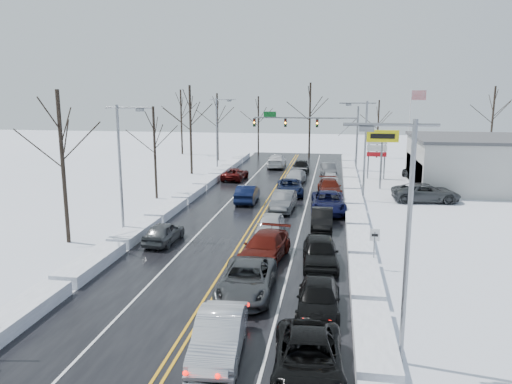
% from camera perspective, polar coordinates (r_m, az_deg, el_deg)
% --- Properties ---
extents(ground, '(160.00, 160.00, 0.00)m').
position_cam_1_polar(ground, '(37.34, -0.29, -3.86)').
color(ground, silver).
rests_on(ground, ground).
extents(road_surface, '(14.00, 84.00, 0.01)m').
position_cam_1_polar(road_surface, '(39.25, 0.19, -3.09)').
color(road_surface, black).
rests_on(road_surface, ground).
extents(snow_bank_left, '(1.58, 72.00, 0.68)m').
position_cam_1_polar(snow_bank_left, '(41.08, -10.35, -2.62)').
color(snow_bank_left, white).
rests_on(snow_bank_left, ground).
extents(snow_bank_right, '(1.58, 72.00, 0.68)m').
position_cam_1_polar(snow_bank_right, '(38.85, 11.35, -3.48)').
color(snow_bank_right, white).
rests_on(snow_bank_right, ground).
extents(traffic_signal_mast, '(13.28, 0.39, 8.00)m').
position_cam_1_polar(traffic_signal_mast, '(63.70, 6.94, 7.49)').
color(traffic_signal_mast, slate).
rests_on(traffic_signal_mast, ground).
extents(tires_plus_sign, '(3.20, 0.34, 6.00)m').
position_cam_1_polar(tires_plus_sign, '(51.95, 14.23, 5.76)').
color(tires_plus_sign, slate).
rests_on(tires_plus_sign, ground).
extents(used_vehicles_sign, '(2.20, 0.22, 4.65)m').
position_cam_1_polar(used_vehicles_sign, '(58.08, 13.65, 4.71)').
color(used_vehicles_sign, slate).
rests_on(used_vehicles_sign, ground).
extents(speed_limit_sign, '(0.55, 0.09, 2.35)m').
position_cam_1_polar(speed_limit_sign, '(28.84, 13.39, -5.51)').
color(speed_limit_sign, slate).
rests_on(speed_limit_sign, ground).
extents(flagpole, '(1.87, 1.20, 10.00)m').
position_cam_1_polar(flagpole, '(66.29, 17.29, 7.60)').
color(flagpole, silver).
rests_on(flagpole, ground).
extents(streetlight_se, '(3.20, 0.25, 9.00)m').
position_cam_1_polar(streetlight_se, '(18.28, 16.45, -3.62)').
color(streetlight_se, slate).
rests_on(streetlight_se, ground).
extents(streetlight_ne, '(3.20, 0.25, 9.00)m').
position_cam_1_polar(streetlight_ne, '(45.81, 12.14, 5.52)').
color(streetlight_ne, slate).
rests_on(streetlight_ne, ground).
extents(streetlight_sw, '(3.20, 0.25, 9.00)m').
position_cam_1_polar(streetlight_sw, '(34.86, -15.01, 3.54)').
color(streetlight_sw, slate).
rests_on(streetlight_sw, ground).
extents(streetlight_nw, '(3.20, 0.25, 9.00)m').
position_cam_1_polar(streetlight_nw, '(61.35, -4.33, 7.23)').
color(streetlight_nw, slate).
rests_on(streetlight_nw, ground).
extents(tree_left_b, '(4.00, 4.00, 10.00)m').
position_cam_1_polar(tree_left_b, '(34.37, -21.43, 5.84)').
color(tree_left_b, '#2D231C').
rests_on(tree_left_b, ground).
extents(tree_left_c, '(3.40, 3.40, 8.50)m').
position_cam_1_polar(tree_left_c, '(46.66, -11.56, 6.43)').
color(tree_left_c, '#2D231C').
rests_on(tree_left_c, ground).
extents(tree_left_d, '(4.20, 4.20, 10.50)m').
position_cam_1_polar(tree_left_d, '(60.04, -7.53, 9.00)').
color(tree_left_d, '#2D231C').
rests_on(tree_left_d, ground).
extents(tree_left_e, '(3.80, 3.80, 9.50)m').
position_cam_1_polar(tree_left_e, '(71.56, -4.45, 8.91)').
color(tree_left_e, '#2D231C').
rests_on(tree_left_e, ground).
extents(tree_far_a, '(4.00, 4.00, 10.00)m').
position_cam_1_polar(tree_far_a, '(79.25, -8.56, 9.33)').
color(tree_far_a, '#2D231C').
rests_on(tree_far_a, ground).
extents(tree_far_b, '(3.60, 3.60, 9.00)m').
position_cam_1_polar(tree_far_b, '(77.51, 0.27, 8.89)').
color(tree_far_b, '#2D231C').
rests_on(tree_far_b, ground).
extents(tree_far_c, '(4.40, 4.40, 11.00)m').
position_cam_1_polar(tree_far_c, '(74.64, 6.20, 9.79)').
color(tree_far_c, '#2D231C').
rests_on(tree_far_c, ground).
extents(tree_far_d, '(3.40, 3.40, 8.50)m').
position_cam_1_polar(tree_far_d, '(76.36, 13.82, 8.26)').
color(tree_far_d, '#2D231C').
rests_on(tree_far_d, ground).
extents(tree_far_e, '(4.20, 4.20, 10.50)m').
position_cam_1_polar(tree_far_e, '(79.69, 25.51, 8.61)').
color(tree_far_e, '#2D231C').
rests_on(tree_far_e, ground).
extents(queued_car_1, '(2.14, 5.10, 1.64)m').
position_cam_1_polar(queued_car_1, '(20.09, -4.22, -18.15)').
color(queued_car_1, '#ACAFB5').
rests_on(queued_car_1, ground).
extents(queued_car_2, '(2.76, 5.71, 1.57)m').
position_cam_1_polar(queued_car_2, '(25.26, -1.08, -11.62)').
color(queued_car_2, '#383A3C').
rests_on(queued_car_2, ground).
extents(queued_car_3, '(2.96, 5.78, 1.61)m').
position_cam_1_polar(queued_car_3, '(30.01, 1.02, -7.78)').
color(queued_car_3, '#4C100A').
rests_on(queued_car_3, ground).
extents(queued_car_4, '(1.87, 4.49, 1.52)m').
position_cam_1_polar(queued_car_4, '(34.84, 1.64, -5.01)').
color(queued_car_4, '#BDBDC0').
rests_on(queued_car_4, ground).
extents(queued_car_5, '(1.97, 5.00, 1.62)m').
position_cam_1_polar(queued_car_5, '(42.03, 3.12, -2.12)').
color(queued_car_5, '#444649').
rests_on(queued_car_5, ground).
extents(queued_car_6, '(3.07, 5.60, 1.49)m').
position_cam_1_polar(queued_car_6, '(48.39, 3.89, -0.30)').
color(queued_car_6, black).
rests_on(queued_car_6, ground).
extents(queued_car_7, '(2.46, 4.97, 1.39)m').
position_cam_1_polar(queued_car_7, '(54.38, 4.51, 1.02)').
color(queued_car_7, '#A7AAAF').
rests_on(queued_car_7, ground).
extents(queued_car_8, '(2.04, 4.75, 1.60)m').
position_cam_1_polar(queued_car_8, '(61.09, 5.11, 2.18)').
color(queued_car_8, black).
rests_on(queued_car_8, ground).
extents(queued_car_10, '(2.80, 5.50, 1.49)m').
position_cam_1_polar(queued_car_10, '(18.81, 5.95, -20.43)').
color(queued_car_10, black).
rests_on(queued_car_10, ground).
extents(queued_car_11, '(1.99, 4.78, 1.38)m').
position_cam_1_polar(queued_car_11, '(23.50, 7.11, -13.57)').
color(queued_car_11, black).
rests_on(queued_car_11, ground).
extents(queued_car_12, '(2.33, 5.09, 1.69)m').
position_cam_1_polar(queued_car_12, '(29.29, 7.30, -8.37)').
color(queued_car_12, black).
rests_on(queued_car_12, ground).
extents(queued_car_13, '(1.57, 4.38, 1.44)m').
position_cam_1_polar(queued_car_13, '(36.97, 7.54, -4.13)').
color(queued_car_13, black).
rests_on(queued_car_13, ground).
extents(queued_car_14, '(3.09, 6.15, 1.67)m').
position_cam_1_polar(queued_car_14, '(41.90, 8.23, -2.27)').
color(queued_car_14, black).
rests_on(queued_car_14, ground).
extents(queued_car_15, '(2.60, 5.40, 1.52)m').
position_cam_1_polar(queued_car_15, '(48.53, 8.37, -0.36)').
color(queued_car_15, '#461009').
rests_on(queued_car_15, ground).
extents(queued_car_16, '(1.68, 4.11, 1.40)m').
position_cam_1_polar(queued_car_16, '(53.24, 8.46, 0.70)').
color(queued_car_16, silver).
rests_on(queued_car_16, ground).
extents(queued_car_17, '(2.16, 4.68, 1.49)m').
position_cam_1_polar(queued_car_17, '(59.52, 8.25, 1.85)').
color(queued_car_17, '#3E4043').
rests_on(queued_car_17, ground).
extents(oncoming_car_0, '(1.76, 4.85, 1.59)m').
position_cam_1_polar(oncoming_car_0, '(45.05, -0.99, -1.17)').
color(oncoming_car_0, black).
rests_on(oncoming_car_0, ground).
extents(oncoming_car_1, '(2.63, 4.98, 1.34)m').
position_cam_1_polar(oncoming_car_1, '(56.32, -2.39, 1.41)').
color(oncoming_car_1, '#450A09').
rests_on(oncoming_car_1, ground).
extents(oncoming_car_2, '(2.61, 5.90, 1.69)m').
position_cam_1_polar(oncoming_car_2, '(65.34, 2.37, 2.83)').
color(oncoming_car_2, white).
rests_on(oncoming_car_2, ground).
extents(oncoming_car_3, '(1.92, 4.26, 1.42)m').
position_cam_1_polar(oncoming_car_3, '(33.82, -10.45, -5.72)').
color(oncoming_car_3, '#424547').
rests_on(oncoming_car_3, ground).
extents(parked_car_0, '(6.21, 3.27, 1.67)m').
position_cam_1_polar(parked_car_0, '(47.81, 18.78, -1.05)').
color(parked_car_0, '#383B3D').
rests_on(parked_car_0, ground).
extents(parked_car_1, '(2.30, 5.06, 1.44)m').
position_cam_1_polar(parked_car_1, '(52.58, 20.99, -0.09)').
color(parked_car_1, '#3F4244').
rests_on(parked_car_1, ground).
extents(parked_car_2, '(2.54, 5.03, 1.64)m').
position_cam_1_polar(parked_car_2, '(59.40, 17.63, 1.40)').
color(parked_car_2, black).
rests_on(parked_car_2, ground).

